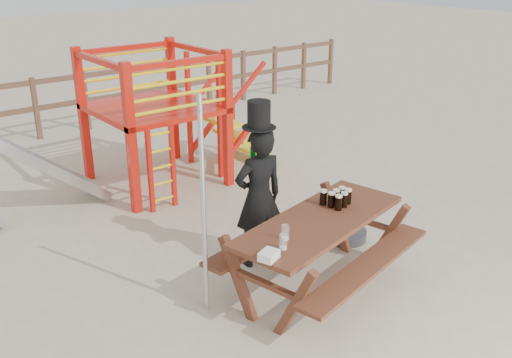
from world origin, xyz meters
name	(u,v)px	position (x,y,z in m)	size (l,w,h in m)	color
ground	(304,281)	(0.00, 0.00, 0.00)	(60.00, 60.00, 0.00)	#C2B397
back_fence	(61,98)	(0.00, 7.00, 0.74)	(15.09, 0.09, 1.20)	brown
playground_fort	(150,117)	(0.12, 3.58, 1.07)	(4.71, 1.84, 2.10)	red
picnic_table	(319,244)	(0.03, -0.17, 0.52)	(2.38, 1.87, 0.82)	brown
man_with_hat	(259,194)	(-0.14, 0.64, 0.87)	(0.65, 0.48, 1.94)	black
metal_pole	(203,210)	(-1.15, 0.22, 1.12)	(0.05, 0.05, 2.25)	#B2B2B7
parasol_base	(346,234)	(1.09, 0.40, 0.06)	(0.53, 0.53, 0.22)	#39393E
paper_bag	(269,255)	(-0.93, -0.49, 0.86)	(0.18, 0.14, 0.08)	white
stout_pints	(338,198)	(0.41, -0.05, 0.91)	(0.31, 0.28, 0.17)	black
empty_glasses	(284,238)	(-0.63, -0.35, 0.89)	(0.22, 0.21, 0.15)	silver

